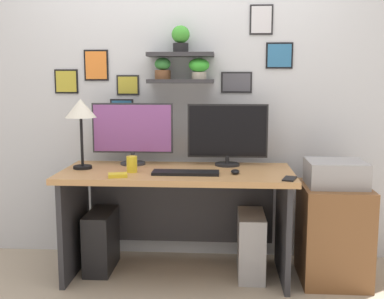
% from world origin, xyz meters
% --- Properties ---
extents(ground_plane, '(8.00, 8.00, 0.00)m').
position_xyz_m(ground_plane, '(0.00, 0.00, 0.00)').
color(ground_plane, tan).
extents(back_wall_assembly, '(4.40, 0.24, 2.70)m').
position_xyz_m(back_wall_assembly, '(-0.00, 0.44, 1.35)').
color(back_wall_assembly, silver).
rests_on(back_wall_assembly, ground).
extents(desk, '(1.58, 0.68, 0.75)m').
position_xyz_m(desk, '(0.00, 0.05, 0.54)').
color(desk, tan).
rests_on(desk, ground).
extents(monitor_left, '(0.59, 0.18, 0.45)m').
position_xyz_m(monitor_left, '(-0.35, 0.22, 0.99)').
color(monitor_left, '#2D2D33').
rests_on(monitor_left, desk).
extents(monitor_right, '(0.57, 0.18, 0.44)m').
position_xyz_m(monitor_right, '(0.35, 0.22, 0.98)').
color(monitor_right, black).
rests_on(monitor_right, desk).
extents(keyboard, '(0.44, 0.14, 0.02)m').
position_xyz_m(keyboard, '(0.07, -0.12, 0.76)').
color(keyboard, black).
rests_on(keyboard, desk).
extents(computer_mouse, '(0.06, 0.09, 0.03)m').
position_xyz_m(computer_mouse, '(0.40, -0.09, 0.77)').
color(computer_mouse, black).
rests_on(computer_mouse, desk).
extents(desk_lamp, '(0.21, 0.21, 0.49)m').
position_xyz_m(desk_lamp, '(-0.67, 0.03, 1.15)').
color(desk_lamp, black).
rests_on(desk_lamp, desk).
extents(cell_phone, '(0.11, 0.15, 0.01)m').
position_xyz_m(cell_phone, '(0.73, -0.25, 0.76)').
color(cell_phone, black).
rests_on(cell_phone, desk).
extents(scissors_tray, '(0.14, 0.11, 0.02)m').
position_xyz_m(scissors_tray, '(-0.36, -0.24, 0.76)').
color(scissors_tray, yellow).
rests_on(scissors_tray, desk).
extents(water_cup, '(0.07, 0.07, 0.11)m').
position_xyz_m(water_cup, '(-0.30, -0.08, 0.81)').
color(water_cup, yellow).
rests_on(water_cup, desk).
extents(drawer_cabinet, '(0.44, 0.50, 0.66)m').
position_xyz_m(drawer_cabinet, '(1.07, -0.01, 0.33)').
color(drawer_cabinet, brown).
rests_on(drawer_cabinet, ground).
extents(printer, '(0.38, 0.34, 0.17)m').
position_xyz_m(printer, '(1.07, -0.01, 0.74)').
color(printer, '#9E9EA3').
rests_on(printer, drawer_cabinet).
extents(computer_tower_left, '(0.18, 0.40, 0.43)m').
position_xyz_m(computer_tower_left, '(-0.56, 0.06, 0.21)').
color(computer_tower_left, black).
rests_on(computer_tower_left, ground).
extents(computer_tower_right, '(0.18, 0.40, 0.45)m').
position_xyz_m(computer_tower_right, '(0.52, 0.02, 0.22)').
color(computer_tower_right, '#99999E').
rests_on(computer_tower_right, ground).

